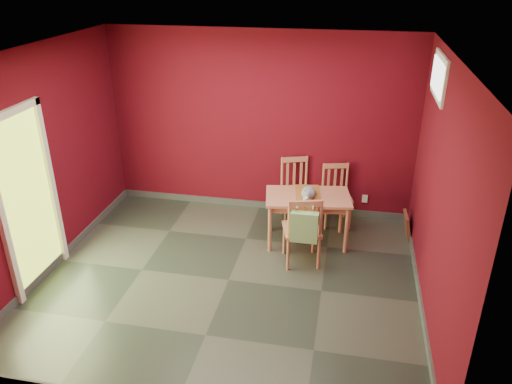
% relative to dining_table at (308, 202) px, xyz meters
% --- Properties ---
extents(ground, '(4.50, 4.50, 0.00)m').
position_rel_dining_table_xyz_m(ground, '(-0.83, -1.10, -0.61)').
color(ground, '#2D342D').
rests_on(ground, ground).
extents(room_shell, '(4.50, 4.50, 4.50)m').
position_rel_dining_table_xyz_m(room_shell, '(-0.83, -1.10, -0.56)').
color(room_shell, '#510814').
rests_on(room_shell, ground).
extents(doorway, '(0.06, 1.01, 2.13)m').
position_rel_dining_table_xyz_m(doorway, '(-3.05, -1.50, 0.52)').
color(doorway, '#B7D838').
rests_on(doorway, ground).
extents(window, '(0.05, 0.90, 0.50)m').
position_rel_dining_table_xyz_m(window, '(1.40, -0.10, 1.74)').
color(window, white).
rests_on(window, room_shell).
extents(outlet_plate, '(0.08, 0.02, 0.12)m').
position_rel_dining_table_xyz_m(outlet_plate, '(0.77, 0.88, -0.31)').
color(outlet_plate, silver).
rests_on(outlet_plate, room_shell).
extents(dining_table, '(1.20, 0.82, 0.69)m').
position_rel_dining_table_xyz_m(dining_table, '(0.00, 0.00, 0.00)').
color(dining_table, '#B76E55').
rests_on(dining_table, ground).
extents(table_runner, '(0.43, 0.73, 0.35)m').
position_rel_dining_table_xyz_m(table_runner, '(0.00, -0.11, 0.03)').
color(table_runner, brown).
rests_on(table_runner, dining_table).
extents(chair_far_left, '(0.54, 0.54, 0.92)m').
position_rel_dining_table_xyz_m(chair_far_left, '(-0.24, 0.66, -0.14)').
color(chair_far_left, '#B76E55').
rests_on(chair_far_left, ground).
extents(chair_far_right, '(0.50, 0.50, 0.88)m').
position_rel_dining_table_xyz_m(chair_far_right, '(0.35, 0.64, -0.16)').
color(chair_far_right, '#B76E55').
rests_on(chair_far_right, ground).
extents(chair_near, '(0.55, 0.55, 0.96)m').
position_rel_dining_table_xyz_m(chair_near, '(-0.01, -0.55, -0.12)').
color(chair_near, '#B76E55').
rests_on(chair_near, ground).
extents(tote_bag, '(0.33, 0.19, 0.46)m').
position_rel_dining_table_xyz_m(tote_bag, '(0.03, -0.77, 0.04)').
color(tote_bag, '#79A56A').
rests_on(tote_bag, chair_near).
extents(cat, '(0.26, 0.41, 0.19)m').
position_rel_dining_table_xyz_m(cat, '(0.01, -0.05, 0.18)').
color(cat, slate).
rests_on(cat, table_runner).
extents(picture_frame, '(0.13, 0.36, 0.35)m').
position_rel_dining_table_xyz_m(picture_frame, '(1.36, 0.39, -0.43)').
color(picture_frame, brown).
rests_on(picture_frame, ground).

